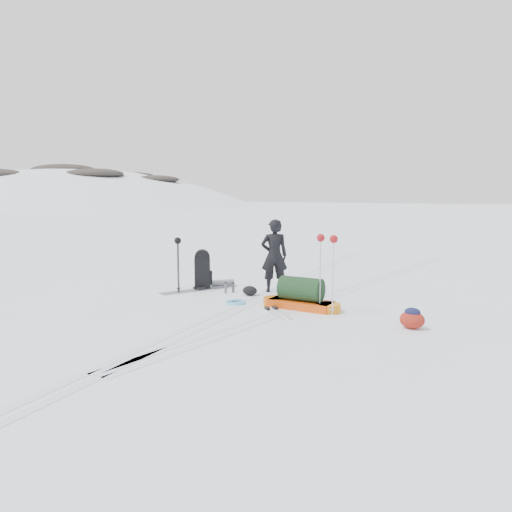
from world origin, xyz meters
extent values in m
plane|color=white|center=(0.00, 0.00, 0.00)|extent=(200.00, 200.00, 0.00)
ellipsoid|color=white|center=(-70.00, 55.00, -40.00)|extent=(143.00, 121.00, 93.50)
ellipsoid|color=black|center=(-70.00, 55.00, 6.35)|extent=(13.00, 10.00, 2.20)
ellipsoid|color=black|center=(-56.00, 49.00, 5.21)|extent=(10.40, 8.00, 1.76)
ellipsoid|color=black|center=(-83.00, 60.00, 5.41)|extent=(9.10, 7.00, 1.54)
ellipsoid|color=black|center=(-61.00, 64.00, 5.45)|extent=(7.80, 6.00, 1.32)
ellipsoid|color=black|center=(-50.00, 57.00, 4.46)|extent=(8.32, 6.40, 1.41)
cube|color=silver|center=(-0.12, 0.00, 0.00)|extent=(1.40, 17.97, 0.01)
cube|color=silver|center=(0.12, 0.00, 0.00)|extent=(1.40, 17.97, 0.01)
cube|color=silver|center=(1.28, 2.00, 0.00)|extent=(2.09, 13.88, 0.01)
cube|color=silver|center=(1.52, 2.00, 0.00)|extent=(2.09, 13.88, 0.01)
imported|color=black|center=(-0.03, 0.95, 0.84)|extent=(0.73, 0.68, 1.68)
cube|color=#D8480C|center=(1.18, -0.29, 0.08)|extent=(1.29, 0.56, 0.16)
cylinder|color=orange|center=(1.76, -0.30, 0.08)|extent=(0.48, 0.48, 0.16)
cylinder|color=orange|center=(0.59, -0.28, 0.08)|extent=(0.48, 0.48, 0.16)
cylinder|color=black|center=(1.18, -0.29, 0.39)|extent=(0.86, 0.49, 0.47)
cube|color=black|center=(-1.69, 0.46, 0.37)|extent=(0.45, 0.43, 0.74)
cylinder|color=black|center=(-1.69, 0.46, 0.76)|extent=(0.44, 0.41, 0.36)
cube|color=black|center=(-1.55, 0.58, 0.26)|extent=(0.18, 0.21, 0.32)
cylinder|color=slate|center=(-1.47, 0.98, 0.08)|extent=(0.50, 0.54, 0.16)
cylinder|color=black|center=(-1.94, -0.13, 0.59)|extent=(0.02, 0.02, 1.18)
cylinder|color=black|center=(-1.91, -0.20, 0.59)|extent=(0.02, 0.02, 1.18)
torus|color=black|center=(-1.94, -0.13, 0.09)|extent=(0.10, 0.10, 0.01)
torus|color=black|center=(-1.91, -0.20, 0.09)|extent=(0.10, 0.10, 0.01)
sphere|color=black|center=(-1.92, -0.17, 1.20)|extent=(0.16, 0.16, 0.16)
cylinder|color=#B0B3B7|center=(1.61, -0.39, 0.70)|extent=(0.03, 0.03, 1.41)
cylinder|color=silver|center=(1.91, -0.51, 0.70)|extent=(0.03, 0.03, 1.41)
torus|color=#B7B9BE|center=(1.61, -0.39, 0.11)|extent=(0.12, 0.12, 0.01)
torus|color=#B4B8BC|center=(1.91, -0.51, 0.11)|extent=(0.12, 0.12, 0.01)
sphere|color=maroon|center=(1.61, -0.39, 1.43)|extent=(0.15, 0.15, 0.15)
sphere|color=maroon|center=(1.91, -0.51, 1.43)|extent=(0.15, 0.15, 0.15)
cube|color=gray|center=(-1.60, 0.27, 0.01)|extent=(0.96, 1.76, 0.02)
cube|color=#919499|center=(-1.78, 0.36, 0.01)|extent=(0.96, 1.76, 0.02)
cube|color=black|center=(-1.60, 0.27, 0.04)|extent=(0.15, 0.21, 0.05)
cube|color=black|center=(-1.78, 0.36, 0.04)|extent=(0.15, 0.21, 0.05)
cube|color=silver|center=(0.67, -0.76, 0.01)|extent=(1.26, 1.17, 0.01)
cube|color=silver|center=(0.78, -0.64, 0.01)|extent=(1.26, 1.17, 0.01)
cube|color=black|center=(0.67, -0.76, 0.04)|extent=(0.16, 0.16, 0.05)
cube|color=black|center=(0.78, -0.64, 0.04)|extent=(0.16, 0.16, 0.05)
torus|color=#61CBED|center=(-0.18, -0.53, 0.02)|extent=(0.47, 0.47, 0.04)
torus|color=#4F9CC1|center=(-0.16, -0.50, 0.03)|extent=(0.37, 0.37, 0.04)
ellipsoid|color=maroon|center=(3.42, -0.76, 0.15)|extent=(0.44, 0.34, 0.30)
ellipsoid|color=#111433|center=(3.42, -0.76, 0.29)|extent=(0.28, 0.23, 0.15)
cylinder|color=slate|center=(-0.93, 0.28, 0.11)|extent=(0.07, 0.07, 0.23)
cylinder|color=#4F5156|center=(-0.83, 0.44, 0.10)|extent=(0.07, 0.07, 0.21)
cylinder|color=black|center=(-0.93, 0.28, 0.24)|extent=(0.06, 0.06, 0.03)
cylinder|color=black|center=(-0.83, 0.44, 0.22)|extent=(0.06, 0.06, 0.03)
ellipsoid|color=black|center=(-0.32, 0.32, 0.11)|extent=(0.38, 0.32, 0.21)
camera|label=1|loc=(5.01, -9.22, 2.28)|focal=35.00mm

